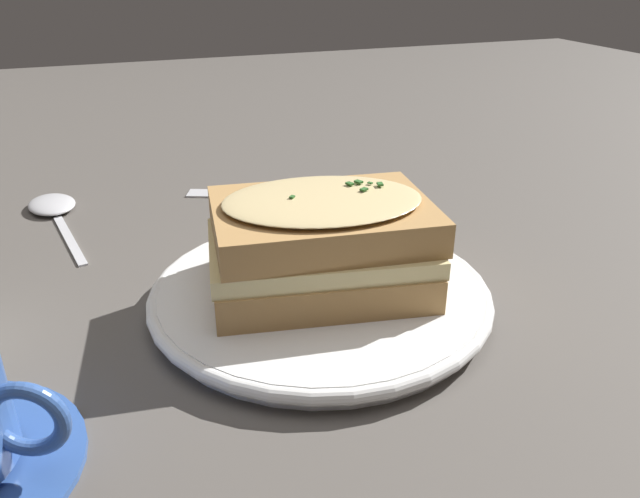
# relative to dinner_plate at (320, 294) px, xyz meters

# --- Properties ---
(ground_plane) EXTENTS (2.40, 2.40, 0.00)m
(ground_plane) POSITION_rel_dinner_plate_xyz_m (-0.01, -0.01, -0.01)
(ground_plane) COLOR #514C47
(dinner_plate) EXTENTS (0.26, 0.26, 0.02)m
(dinner_plate) POSITION_rel_dinner_plate_xyz_m (0.00, 0.00, 0.00)
(dinner_plate) COLOR white
(dinner_plate) RESTS_ON ground_plane
(sandwich) EXTENTS (0.18, 0.14, 0.07)m
(sandwich) POSITION_rel_dinner_plate_xyz_m (0.00, 0.00, 0.04)
(sandwich) COLOR #B2844C
(sandwich) RESTS_ON dinner_plate
(fork) EXTENTS (0.18, 0.09, 0.00)m
(fork) POSITION_rel_dinner_plate_xyz_m (0.01, 0.25, -0.01)
(fork) COLOR silver
(fork) RESTS_ON ground_plane
(spoon) EXTENTS (0.06, 0.18, 0.01)m
(spoon) POSITION_rel_dinner_plate_xyz_m (-0.19, 0.27, -0.01)
(spoon) COLOR silver
(spoon) RESTS_ON ground_plane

